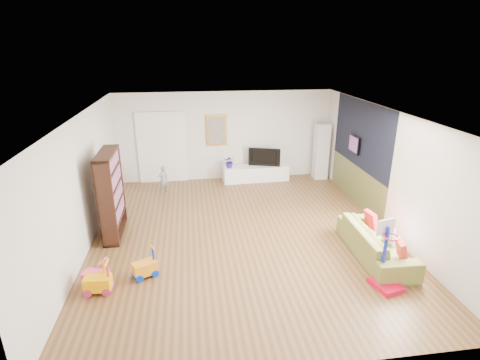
{
  "coord_description": "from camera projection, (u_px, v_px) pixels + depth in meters",
  "views": [
    {
      "loc": [
        -1.08,
        -7.36,
        4.04
      ],
      "look_at": [
        0.0,
        0.4,
        1.15
      ],
      "focal_mm": 28.0,
      "sensor_mm": 36.0,
      "label": 1
    }
  ],
  "objects": [
    {
      "name": "floor",
      "position": [
        242.0,
        234.0,
        8.38
      ],
      "size": [
        6.5,
        7.5,
        0.0
      ],
      "primitive_type": "cube",
      "color": "brown",
      "rests_on": "ground"
    },
    {
      "name": "ceiling",
      "position": [
        243.0,
        114.0,
        7.45
      ],
      "size": [
        6.5,
        7.5,
        0.0
      ],
      "primitive_type": "cube",
      "color": "white",
      "rests_on": "ground"
    },
    {
      "name": "wall_back",
      "position": [
        225.0,
        136.0,
        11.4
      ],
      "size": [
        6.5,
        0.0,
        2.7
      ],
      "primitive_type": "cube",
      "color": "silver",
      "rests_on": "ground"
    },
    {
      "name": "wall_front",
      "position": [
        288.0,
        284.0,
        4.43
      ],
      "size": [
        6.5,
        0.0,
        2.7
      ],
      "primitive_type": "cube",
      "color": "silver",
      "rests_on": "ground"
    },
    {
      "name": "wall_left",
      "position": [
        82.0,
        185.0,
        7.49
      ],
      "size": [
        0.0,
        7.5,
        2.7
      ],
      "primitive_type": "cube",
      "color": "white",
      "rests_on": "ground"
    },
    {
      "name": "wall_right",
      "position": [
        387.0,
        171.0,
        8.33
      ],
      "size": [
        0.0,
        7.5,
        2.7
      ],
      "primitive_type": "cube",
      "color": "silver",
      "rests_on": "ground"
    },
    {
      "name": "navy_accent",
      "position": [
        361.0,
        135.0,
        9.46
      ],
      "size": [
        0.01,
        3.2,
        1.7
      ],
      "primitive_type": "cube",
      "color": "black",
      "rests_on": "wall_right"
    },
    {
      "name": "olive_wainscot",
      "position": [
        355.0,
        184.0,
        9.92
      ],
      "size": [
        0.01,
        3.2,
        1.0
      ],
      "primitive_type": "cube",
      "color": "brown",
      "rests_on": "wall_right"
    },
    {
      "name": "doorway",
      "position": [
        162.0,
        148.0,
        11.22
      ],
      "size": [
        1.45,
        0.06,
        2.1
      ],
      "primitive_type": "cube",
      "color": "white",
      "rests_on": "ground"
    },
    {
      "name": "painting_back",
      "position": [
        217.0,
        130.0,
        11.26
      ],
      "size": [
        0.62,
        0.06,
        0.92
      ],
      "primitive_type": "cube",
      "color": "gold",
      "rests_on": "wall_back"
    },
    {
      "name": "artwork_right",
      "position": [
        354.0,
        144.0,
        9.74
      ],
      "size": [
        0.04,
        0.56,
        0.46
      ],
      "primitive_type": "cube",
      "color": "#7F3F8C",
      "rests_on": "wall_right"
    },
    {
      "name": "media_console",
      "position": [
        256.0,
        173.0,
        11.58
      ],
      "size": [
        2.03,
        0.59,
        0.47
      ],
      "primitive_type": "cube",
      "rotation": [
        0.0,
        0.0,
        0.04
      ],
      "color": "white",
      "rests_on": "ground"
    },
    {
      "name": "tall_cabinet",
      "position": [
        321.0,
        151.0,
        11.59
      ],
      "size": [
        0.42,
        0.42,
        1.73
      ],
      "primitive_type": "cube",
      "rotation": [
        0.0,
        0.0,
        -0.04
      ],
      "color": "silver",
      "rests_on": "ground"
    },
    {
      "name": "bookshelf",
      "position": [
        111.0,
        194.0,
        8.09
      ],
      "size": [
        0.35,
        1.3,
        1.89
      ],
      "primitive_type": "cube",
      "rotation": [
        0.0,
        0.0,
        0.01
      ],
      "color": "#321910",
      "rests_on": "ground"
    },
    {
      "name": "sofa",
      "position": [
        376.0,
        242.0,
        7.42
      ],
      "size": [
        0.87,
        2.12,
        0.61
      ],
      "primitive_type": "imported",
      "rotation": [
        0.0,
        0.0,
        1.55
      ],
      "color": "olive",
      "rests_on": "ground"
    },
    {
      "name": "basketball_hoop",
      "position": [
        390.0,
        257.0,
        6.35
      ],
      "size": [
        0.54,
        0.61,
        1.24
      ],
      "primitive_type": "cube",
      "rotation": [
        0.0,
        0.0,
        0.25
      ],
      "color": "red",
      "rests_on": "ground"
    },
    {
      "name": "ride_on_yellow",
      "position": [
        97.0,
        278.0,
        6.33
      ],
      "size": [
        0.45,
        0.29,
        0.58
      ],
      "primitive_type": "cube",
      "rotation": [
        0.0,
        0.0,
        -0.04
      ],
      "color": "#FFAB00",
      "rests_on": "ground"
    },
    {
      "name": "ride_on_orange",
      "position": [
        144.0,
        263.0,
        6.77
      ],
      "size": [
        0.49,
        0.41,
        0.56
      ],
      "primitive_type": "cube",
      "rotation": [
        0.0,
        0.0,
        0.43
      ],
      "color": "orange",
      "rests_on": "ground"
    },
    {
      "name": "ride_on_pink",
      "position": [
        95.0,
        273.0,
        6.47
      ],
      "size": [
        0.49,
        0.38,
        0.57
      ],
      "primitive_type": "cube",
      "rotation": [
        0.0,
        0.0,
        -0.32
      ],
      "color": "#F43E6F",
      "rests_on": "ground"
    },
    {
      "name": "child",
      "position": [
        163.0,
        179.0,
        10.62
      ],
      "size": [
        0.34,
        0.32,
        0.78
      ],
      "primitive_type": "imported",
      "rotation": [
        0.0,
        0.0,
        3.77
      ],
      "color": "gray",
      "rests_on": "ground"
    },
    {
      "name": "tv",
      "position": [
        265.0,
        156.0,
        11.5
      ],
      "size": [
        0.97,
        0.4,
        0.56
      ],
      "primitive_type": "imported",
      "rotation": [
        0.0,
        0.0,
        -0.29
      ],
      "color": "black",
      "rests_on": "media_console"
    },
    {
      "name": "vase_plant",
      "position": [
        230.0,
        161.0,
        11.31
      ],
      "size": [
        0.38,
        0.35,
        0.37
      ],
      "primitive_type": "imported",
      "rotation": [
        0.0,
        0.0,
        -0.19
      ],
      "color": "navy",
      "rests_on": "media_console"
    },
    {
      "name": "pillow_left",
      "position": [
        401.0,
        250.0,
        6.81
      ],
      "size": [
        0.17,
        0.37,
        0.36
      ],
      "primitive_type": "cube",
      "rotation": [
        0.0,
        0.0,
        -0.2
      ],
      "color": "red",
      "rests_on": "sofa"
    },
    {
      "name": "pillow_center",
      "position": [
        388.0,
        234.0,
        7.39
      ],
      "size": [
        0.15,
        0.39,
        0.38
      ],
      "primitive_type": "cube",
      "rotation": [
        0.0,
        0.0,
        0.13
      ],
      "color": "white",
      "rests_on": "sofa"
    },
    {
      "name": "pillow_right",
      "position": [
        371.0,
        220.0,
        7.98
      ],
      "size": [
        0.14,
        0.37,
        0.36
      ],
      "primitive_type": "cube",
      "rotation": [
        0.0,
        0.0,
        0.11
      ],
      "color": "red",
      "rests_on": "sofa"
    }
  ]
}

